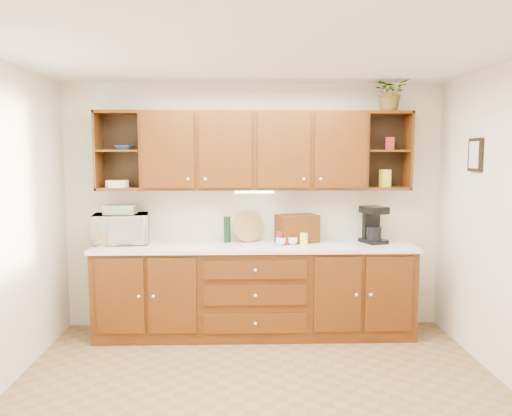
{
  "coord_description": "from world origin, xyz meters",
  "views": [
    {
      "loc": [
        -0.12,
        -3.56,
        1.86
      ],
      "look_at": [
        0.01,
        1.15,
        1.35
      ],
      "focal_mm": 35.0,
      "sensor_mm": 36.0,
      "label": 1
    }
  ],
  "objects": [
    {
      "name": "back_wall",
      "position": [
        0.0,
        1.75,
        1.3
      ],
      "size": [
        4.0,
        0.0,
        4.0
      ],
      "primitive_type": "plane",
      "rotation": [
        1.57,
        0.0,
        0.0
      ],
      "color": "beige",
      "rests_on": "floor"
    },
    {
      "name": "mug_tree",
      "position": [
        0.32,
        1.45,
        0.98
      ],
      "size": [
        0.25,
        0.25,
        0.27
      ],
      "rotation": [
        0.0,
        0.0,
        -0.3
      ],
      "color": "#3D1A06",
      "rests_on": "countertop"
    },
    {
      "name": "ceiling",
      "position": [
        0.0,
        0.0,
        2.6
      ],
      "size": [
        4.0,
        4.0,
        0.0
      ],
      "primitive_type": "plane",
      "rotation": [
        3.14,
        0.0,
        0.0
      ],
      "color": "white",
      "rests_on": "back_wall"
    },
    {
      "name": "pantry_box_red",
      "position": [
        1.39,
        1.55,
        1.96
      ],
      "size": [
        0.1,
        0.09,
        0.13
      ],
      "primitive_type": "cube",
      "rotation": [
        0.0,
        0.0,
        -0.26
      ],
      "color": "maroon",
      "rests_on": "upper_cabinets"
    },
    {
      "name": "plate_stack",
      "position": [
        -1.41,
        1.58,
        1.56
      ],
      "size": [
        0.26,
        0.26,
        0.07
      ],
      "primitive_type": "cylinder",
      "rotation": [
        0.0,
        0.0,
        0.11
      ],
      "color": "white",
      "rests_on": "upper_cabinets"
    },
    {
      "name": "pantry_box_yellow",
      "position": [
        1.36,
        1.58,
        1.61
      ],
      "size": [
        0.11,
        0.1,
        0.18
      ],
      "primitive_type": "cube",
      "rotation": [
        0.0,
        0.0,
        0.23
      ],
      "color": "yellow",
      "rests_on": "upper_cabinets"
    },
    {
      "name": "coffee_maker",
      "position": [
        1.23,
        1.53,
        1.12
      ],
      "size": [
        0.28,
        0.32,
        0.38
      ],
      "rotation": [
        0.0,
        0.0,
        0.33
      ],
      "color": "black",
      "rests_on": "countertop"
    },
    {
      "name": "towel_stack",
      "position": [
        -1.37,
        1.55,
        1.29
      ],
      "size": [
        0.31,
        0.23,
        0.09
      ],
      "primitive_type": "cube",
      "rotation": [
        0.0,
        0.0,
        -0.0
      ],
      "color": "#BAC05A",
      "rests_on": "microwave"
    },
    {
      "name": "undercabinet_light",
      "position": [
        0.0,
        1.53,
        1.47
      ],
      "size": [
        0.4,
        0.05,
        0.02
      ],
      "primitive_type": "cube",
      "color": "white",
      "rests_on": "upper_cabinets"
    },
    {
      "name": "microwave",
      "position": [
        -1.37,
        1.55,
        1.09
      ],
      "size": [
        0.6,
        0.46,
        0.31
      ],
      "primitive_type": "imported",
      "rotation": [
        0.0,
        0.0,
        0.16
      ],
      "color": "beige",
      "rests_on": "countertop"
    },
    {
      "name": "woven_tray",
      "position": [
        -0.06,
        1.61,
        0.95
      ],
      "size": [
        0.35,
        0.21,
        0.33
      ],
      "primitive_type": "cylinder",
      "rotation": [
        1.36,
        0.0,
        0.38
      ],
      "color": "#976A3F",
      "rests_on": "countertop"
    },
    {
      "name": "wine_bottle",
      "position": [
        -0.28,
        1.59,
        1.08
      ],
      "size": [
        0.07,
        0.07,
        0.27
      ],
      "primitive_type": "cylinder",
      "rotation": [
        0.0,
        0.0,
        0.04
      ],
      "color": "black",
      "rests_on": "countertop"
    },
    {
      "name": "canister_white",
      "position": [
        0.51,
        1.57,
        1.02
      ],
      "size": [
        0.1,
        0.1,
        0.16
      ],
      "primitive_type": "cylinder",
      "rotation": [
        0.0,
        0.0,
        -0.29
      ],
      "color": "white",
      "rests_on": "countertop"
    },
    {
      "name": "canister_red",
      "position": [
        0.28,
        1.47,
        1.01
      ],
      "size": [
        0.12,
        0.12,
        0.14
      ],
      "primitive_type": "cylinder",
      "rotation": [
        0.0,
        0.0,
        -0.17
      ],
      "color": "maroon",
      "rests_on": "countertop"
    },
    {
      "name": "wicker_basket",
      "position": [
        -1.52,
        1.47,
        1.01
      ],
      "size": [
        0.26,
        0.26,
        0.15
      ],
      "primitive_type": "cylinder",
      "rotation": [
        0.0,
        0.0,
        -0.04
      ],
      "color": "#976A3F",
      "rests_on": "countertop"
    },
    {
      "name": "framed_picture",
      "position": [
        1.98,
        0.9,
        1.85
      ],
      "size": [
        0.03,
        0.24,
        0.3
      ],
      "primitive_type": "cube",
      "color": "black",
      "rests_on": "right_wall"
    },
    {
      "name": "upper_cabinets",
      "position": [
        0.01,
        1.59,
        1.89
      ],
      "size": [
        3.2,
        0.33,
        0.8
      ],
      "color": "#3D1A06",
      "rests_on": "back_wall"
    },
    {
      "name": "bread_box",
      "position": [
        0.45,
        1.58,
        1.08
      ],
      "size": [
        0.47,
        0.37,
        0.29
      ],
      "primitive_type": "cube",
      "rotation": [
        0.0,
        0.0,
        0.33
      ],
      "color": "#3D1A06",
      "rests_on": "countertop"
    },
    {
      "name": "potted_plant",
      "position": [
        1.38,
        1.52,
        2.48
      ],
      "size": [
        0.4,
        0.37,
        0.38
      ],
      "primitive_type": "imported",
      "rotation": [
        0.0,
        0.0,
        -0.23
      ],
      "color": "#999999",
      "rests_on": "upper_cabinets"
    },
    {
      "name": "countertop",
      "position": [
        0.0,
        1.44,
        0.92
      ],
      "size": [
        3.24,
        0.64,
        0.04
      ],
      "primitive_type": "cube",
      "color": "white",
      "rests_on": "base_cabinets"
    },
    {
      "name": "bowl_stack",
      "position": [
        -1.32,
        1.57,
        1.92
      ],
      "size": [
        0.21,
        0.21,
        0.04
      ],
      "primitive_type": "imported",
      "rotation": [
        0.0,
        0.0,
        -0.17
      ],
      "color": "navy",
      "rests_on": "upper_cabinets"
    },
    {
      "name": "base_cabinets",
      "position": [
        0.0,
        1.45,
        0.45
      ],
      "size": [
        3.2,
        0.6,
        0.9
      ],
      "primitive_type": "cube",
      "color": "#3D1A06",
      "rests_on": "floor"
    },
    {
      "name": "floor",
      "position": [
        0.0,
        0.0,
        0.0
      ],
      "size": [
        4.0,
        4.0,
        0.0
      ],
      "primitive_type": "plane",
      "color": "olive",
      "rests_on": "ground"
    },
    {
      "name": "canister_yellow",
      "position": [
        0.5,
        1.42,
        1.0
      ],
      "size": [
        0.09,
        0.09,
        0.12
      ],
      "primitive_type": "cylinder",
      "rotation": [
        0.0,
        0.0,
        0.09
      ],
      "color": "yellow",
      "rests_on": "countertop"
    }
  ]
}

